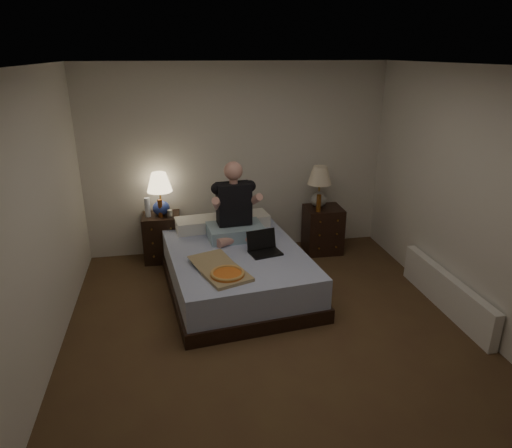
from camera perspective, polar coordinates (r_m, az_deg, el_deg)
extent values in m
cube|color=brown|center=(4.57, 2.19, -14.05)|extent=(4.00, 4.50, 0.00)
cube|color=white|center=(3.75, 2.73, 19.13)|extent=(4.00, 4.50, 0.00)
cube|color=silver|center=(6.11, -2.40, 7.94)|extent=(4.00, 0.00, 2.50)
cube|color=silver|center=(2.13, 17.15, -19.87)|extent=(4.00, 0.00, 2.50)
cube|color=silver|center=(4.05, -26.31, -1.04)|extent=(0.00, 4.50, 2.50)
cube|color=silver|center=(4.83, 26.21, 2.29)|extent=(0.00, 4.50, 2.50)
cube|color=#5B70B7|center=(5.29, -2.48, -5.75)|extent=(1.67, 2.10, 0.49)
cube|color=black|center=(6.14, -11.62, -1.61)|extent=(0.49, 0.45, 0.62)
cube|color=black|center=(6.32, 8.33, -0.68)|extent=(0.50, 0.45, 0.63)
cylinder|color=silver|center=(5.97, -13.41, 2.04)|extent=(0.07, 0.07, 0.25)
cylinder|color=#AEAFAA|center=(5.90, -10.70, 1.27)|extent=(0.07, 0.07, 0.10)
cylinder|color=#58290C|center=(5.93, -11.88, 1.93)|extent=(0.06, 0.06, 0.23)
cylinder|color=#60340D|center=(6.02, 7.84, 2.59)|extent=(0.06, 0.06, 0.23)
cube|color=white|center=(5.32, 22.68, -7.89)|extent=(0.10, 1.60, 0.40)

